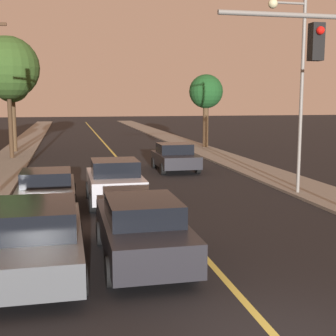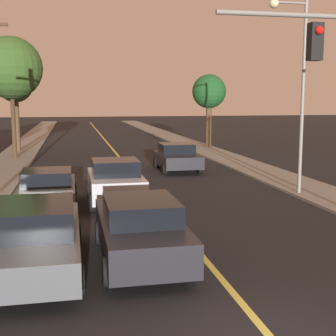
{
  "view_description": "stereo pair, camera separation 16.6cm",
  "coord_description": "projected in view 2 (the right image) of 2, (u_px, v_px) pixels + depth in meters",
  "views": [
    {
      "loc": [
        -3.21,
        -6.09,
        3.83
      ],
      "look_at": [
        0.0,
        8.71,
        1.6
      ],
      "focal_mm": 50.0,
      "sensor_mm": 36.0,
      "label": 1
    },
    {
      "loc": [
        -3.05,
        -6.12,
        3.83
      ],
      "look_at": [
        0.0,
        8.71,
        1.6
      ],
      "focal_mm": 50.0,
      "sensor_mm": 36.0,
      "label": 2
    }
  ],
  "objects": [
    {
      "name": "car_near_lane_front",
      "position": [
        140.0,
        229.0,
        11.08
      ],
      "size": [
        1.97,
        4.63,
        1.54
      ],
      "color": "black",
      "rests_on": "ground"
    },
    {
      "name": "car_far_oncoming",
      "position": [
        177.0,
        157.0,
        25.21
      ],
      "size": [
        2.1,
        3.87,
        1.47
      ],
      "rotation": [
        0.0,
        0.0,
        3.14
      ],
      "color": "black",
      "rests_on": "ground"
    },
    {
      "name": "car_outer_lane_front",
      "position": [
        34.0,
        237.0,
        10.4
      ],
      "size": [
        2.1,
        5.03,
        1.58
      ],
      "color": "#474C51",
      "rests_on": "ground"
    },
    {
      "name": "streetlamp_right",
      "position": [
        296.0,
        73.0,
        18.05
      ],
      "size": [
        1.57,
        0.36,
        7.47
      ],
      "color": "slate",
      "rests_on": "ground"
    },
    {
      "name": "car_near_lane_second",
      "position": [
        115.0,
        181.0,
        17.2
      ],
      "size": [
        2.0,
        3.88,
        1.66
      ],
      "color": "#A5A8B2",
      "rests_on": "ground"
    },
    {
      "name": "tree_left_near",
      "position": [
        11.0,
        68.0,
        29.19
      ],
      "size": [
        3.91,
        3.91,
        7.61
      ],
      "color": "#3D2B1C",
      "rests_on": "ground"
    },
    {
      "name": "car_outer_lane_second",
      "position": [
        47.0,
        189.0,
        16.29
      ],
      "size": [
        2.01,
        3.95,
        1.42
      ],
      "color": "#474C51",
      "rests_on": "ground"
    },
    {
      "name": "tree_left_far",
      "position": [
        15.0,
        86.0,
        33.1
      ],
      "size": [
        2.47,
        2.47,
        5.96
      ],
      "color": "#4C3823",
      "rests_on": "ground"
    },
    {
      "name": "tree_right_near",
      "position": [
        209.0,
        93.0,
        36.25
      ],
      "size": [
        2.62,
        2.62,
        5.63
      ],
      "color": "#4C3823",
      "rests_on": "ground"
    },
    {
      "name": "sidewalk_right",
      "position": [
        180.0,
        140.0,
        43.32
      ],
      "size": [
        2.5,
        80.0,
        0.12
      ],
      "color": "gray",
      "rests_on": "ground"
    },
    {
      "name": "road_surface",
      "position": [
        107.0,
        142.0,
        41.98
      ],
      "size": [
        10.97,
        80.0,
        0.01
      ],
      "color": "black",
      "rests_on": "ground"
    },
    {
      "name": "sidewalk_left",
      "position": [
        29.0,
        143.0,
        40.63
      ],
      "size": [
        2.5,
        80.0,
        0.12
      ],
      "color": "gray",
      "rests_on": "ground"
    }
  ]
}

